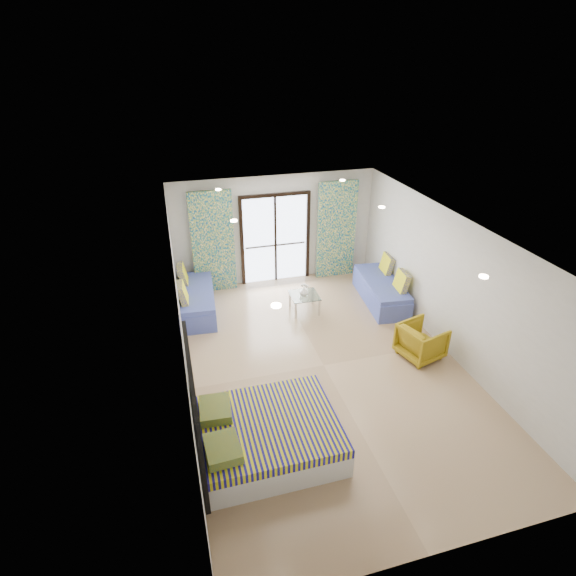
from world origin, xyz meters
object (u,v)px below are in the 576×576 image
object	(u,v)px
coffee_table	(304,297)
armchair	(422,339)
daybed_left	(196,300)
daybed_right	(382,290)
bed	(268,435)

from	to	relation	value
coffee_table	armchair	bearing A→B (deg)	-53.26
daybed_left	coffee_table	world-z (taller)	daybed_left
daybed_right	coffee_table	world-z (taller)	daybed_right
daybed_right	armchair	bearing A→B (deg)	-89.86
daybed_left	coffee_table	distance (m)	2.44
bed	daybed_right	world-z (taller)	daybed_right
coffee_table	armchair	size ratio (longest dim) A/B	0.94
daybed_left	coffee_table	xyz separation A→B (m)	(2.35, -0.64, 0.07)
daybed_left	coffee_table	bearing A→B (deg)	-11.28
coffee_table	armchair	xyz separation A→B (m)	(1.66, -2.22, 0.01)
armchair	bed	bearing A→B (deg)	98.10
daybed_left	daybed_right	world-z (taller)	daybed_right
daybed_right	coffee_table	distance (m)	1.88
daybed_left	armchair	world-z (taller)	daybed_left
bed	daybed_right	bearing A→B (deg)	45.29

